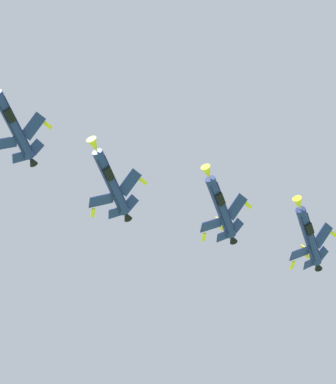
{
  "coord_description": "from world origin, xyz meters",
  "views": [
    {
      "loc": [
        1.01,
        -6.03,
        1.67
      ],
      "look_at": [
        5.38,
        71.14,
        108.69
      ],
      "focal_mm": 78.38,
      "sensor_mm": 36.0,
      "label": 1
    }
  ],
  "objects_px": {
    "fighter_jet_left_wing": "(13,124)",
    "fighter_jet_right_wing": "(111,181)",
    "fighter_jet_left_outer": "(220,206)",
    "fighter_jet_right_outer": "(308,235)"
  },
  "relations": [
    {
      "from": "fighter_jet_left_wing",
      "to": "fighter_jet_right_wing",
      "type": "height_order",
      "value": "fighter_jet_left_wing"
    },
    {
      "from": "fighter_jet_right_wing",
      "to": "fighter_jet_left_outer",
      "type": "xyz_separation_m",
      "value": [
        17.57,
        5.62,
        2.4
      ]
    },
    {
      "from": "fighter_jet_left_wing",
      "to": "fighter_jet_right_outer",
      "type": "bearing_deg",
      "value": -136.56
    },
    {
      "from": "fighter_jet_right_wing",
      "to": "fighter_jet_right_outer",
      "type": "bearing_deg",
      "value": -138.45
    },
    {
      "from": "fighter_jet_right_wing",
      "to": "fighter_jet_right_outer",
      "type": "distance_m",
      "value": 35.21
    },
    {
      "from": "fighter_jet_right_wing",
      "to": "fighter_jet_left_outer",
      "type": "distance_m",
      "value": 18.6
    },
    {
      "from": "fighter_jet_right_wing",
      "to": "fighter_jet_right_outer",
      "type": "height_order",
      "value": "fighter_jet_right_outer"
    },
    {
      "from": "fighter_jet_left_outer",
      "to": "fighter_jet_left_wing",
      "type": "bearing_deg",
      "value": 43.32
    },
    {
      "from": "fighter_jet_left_wing",
      "to": "fighter_jet_left_outer",
      "type": "xyz_separation_m",
      "value": [
        32.71,
        12.84,
        -1.2
      ]
    },
    {
      "from": "fighter_jet_left_outer",
      "to": "fighter_jet_right_outer",
      "type": "bearing_deg",
      "value": -136.29
    }
  ]
}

